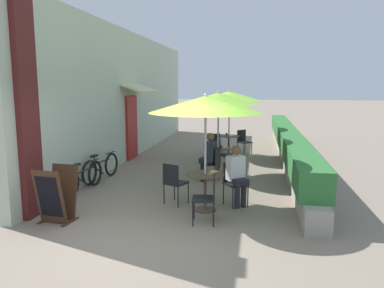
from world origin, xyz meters
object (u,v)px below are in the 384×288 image
at_px(seated_patron_mid_right, 209,155).
at_px(cafe_chair_near_left, 174,180).
at_px(seated_patron_near_back, 237,173).
at_px(coffee_cup_mid, 220,146).
at_px(cafe_chair_mid_left, 222,152).
at_px(patio_table_far, 229,142).
at_px(cafe_chair_mid_right, 213,161).
at_px(cafe_chair_far_right, 213,144).
at_px(bicycle_second, 101,168).
at_px(patio_umbrella_near, 206,104).
at_px(coffee_cup_far, 227,134).
at_px(cafe_chair_near_back, 234,180).
at_px(patio_table_mid, 218,156).
at_px(cafe_chair_far_left, 243,140).
at_px(bicycle_leaning, 84,178).
at_px(patio_umbrella_mid, 218,99).
at_px(patio_table_near, 205,185).
at_px(menu_board, 57,195).
at_px(patio_umbrella_far, 229,96).
at_px(cafe_chair_near_right, 208,195).

bearing_deg(seated_patron_mid_right, cafe_chair_near_left, 177.54).
relative_size(seated_patron_near_back, coffee_cup_mid, 13.89).
relative_size(cafe_chair_mid_left, patio_table_far, 1.18).
bearing_deg(cafe_chair_near_left, cafe_chair_mid_right, 98.87).
relative_size(cafe_chair_far_right, bicycle_second, 0.52).
bearing_deg(coffee_cup_mid, cafe_chair_mid_right, -97.05).
relative_size(patio_umbrella_near, cafe_chair_far_right, 2.64).
distance_m(patio_table_far, coffee_cup_far, 0.27).
relative_size(cafe_chair_mid_right, patio_table_far, 1.18).
height_order(cafe_chair_near_back, patio_table_mid, cafe_chair_near_back).
relative_size(cafe_chair_far_left, bicycle_leaning, 0.52).
xyz_separation_m(patio_table_mid, patio_umbrella_mid, (-0.00, 0.00, 1.56)).
relative_size(bicycle_leaning, bicycle_second, 1.00).
xyz_separation_m(cafe_chair_near_back, cafe_chair_mid_right, (-0.64, 1.80, 0.00)).
height_order(patio_table_near, coffee_cup_far, coffee_cup_far).
bearing_deg(seated_patron_mid_right, cafe_chair_mid_right, -90.00).
xyz_separation_m(patio_table_near, cafe_chair_far_right, (-0.45, 5.18, -0.00)).
bearing_deg(patio_table_mid, seated_patron_near_back, -75.83).
bearing_deg(menu_board, seated_patron_mid_right, 61.99).
height_order(seated_patron_mid_right, patio_table_far, seated_patron_mid_right).
bearing_deg(menu_board, cafe_chair_mid_right, 60.58).
bearing_deg(patio_table_near, patio_umbrella_far, 89.68).
xyz_separation_m(bicycle_second, menu_board, (0.44, -2.93, 0.16)).
height_order(patio_umbrella_far, coffee_cup_far, patio_umbrella_far).
distance_m(patio_umbrella_near, cafe_chair_far_right, 5.43).
bearing_deg(seated_patron_mid_right, cafe_chair_mid_left, 1.66).
xyz_separation_m(patio_table_near, cafe_chair_near_right, (0.15, -0.70, -0.00)).
distance_m(patio_table_mid, cafe_chair_far_left, 3.30).
distance_m(patio_umbrella_mid, cafe_chair_mid_right, 1.72).
height_order(patio_umbrella_near, coffee_cup_mid, patio_umbrella_near).
distance_m(cafe_chair_mid_left, cafe_chair_mid_right, 1.43).
bearing_deg(bicycle_leaning, coffee_cup_mid, 42.45).
xyz_separation_m(patio_table_near, cafe_chair_mid_left, (-0.01, 3.70, -0.00)).
xyz_separation_m(patio_umbrella_mid, seated_patron_mid_right, (-0.16, -0.69, -1.40)).
bearing_deg(cafe_chair_far_right, patio_umbrella_mid, -121.73).
xyz_separation_m(patio_umbrella_near, seated_patron_mid_right, (-0.22, 2.30, -1.40)).
bearing_deg(cafe_chair_mid_left, patio_table_near, 10.20).
height_order(patio_table_mid, coffee_cup_mid, coffee_cup_mid).
height_order(patio_table_mid, coffee_cup_far, coffee_cup_far).
xyz_separation_m(patio_umbrella_far, bicycle_second, (-3.01, -3.84, -1.75)).
bearing_deg(patio_umbrella_far, cafe_chair_mid_left, -91.28).
height_order(coffee_cup_mid, menu_board, menu_board).
height_order(patio_table_mid, patio_umbrella_far, patio_umbrella_far).
height_order(cafe_chair_near_left, menu_board, menu_board).
distance_m(cafe_chair_mid_left, patio_umbrella_far, 2.55).
xyz_separation_m(patio_umbrella_mid, bicycle_second, (-2.92, -1.13, -1.75)).
distance_m(cafe_chair_near_back, patio_table_far, 5.25).
relative_size(patio_umbrella_near, cafe_chair_near_back, 2.64).
bearing_deg(patio_table_mid, coffee_cup_mid, 63.90).
relative_size(patio_table_near, cafe_chair_far_right, 0.85).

